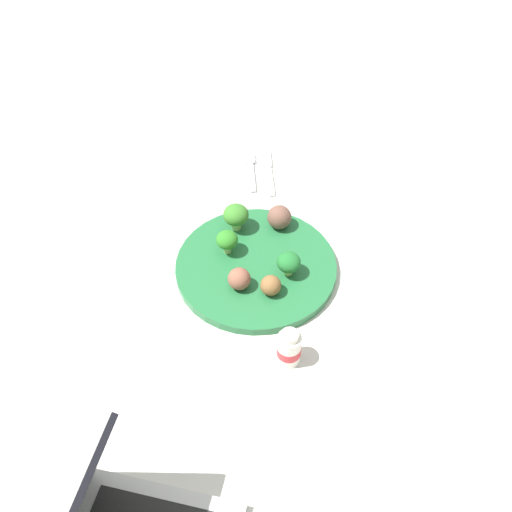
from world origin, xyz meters
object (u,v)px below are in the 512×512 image
(broccoli_floret_back_right, at_px, (227,240))
(fork, at_px, (251,169))
(broccoli_floret_center, at_px, (289,263))
(napkin, at_px, (260,174))
(plate, at_px, (256,267))
(meatball_front_right, at_px, (239,279))
(meatball_back_right, at_px, (271,285))
(yogurt_bottle, at_px, (289,348))
(knife, at_px, (268,170))
(broccoli_floret_front_right, at_px, (236,215))
(meatball_mid_left, at_px, (279,217))

(broccoli_floret_back_right, bearing_deg, fork, -7.22)
(broccoli_floret_center, relative_size, napkin, 0.26)
(broccoli_floret_back_right, bearing_deg, broccoli_floret_center, -113.77)
(broccoli_floret_back_right, bearing_deg, napkin, -11.93)
(plate, bearing_deg, broccoli_floret_back_right, 62.03)
(broccoli_floret_center, distance_m, napkin, 0.29)
(fork, bearing_deg, meatball_front_right, 179.10)
(broccoli_floret_center, distance_m, meatball_back_right, 0.05)
(broccoli_floret_back_right, xyz_separation_m, yogurt_bottle, (-0.21, -0.11, -0.02))
(meatball_back_right, bearing_deg, yogurt_bottle, -165.76)
(yogurt_bottle, bearing_deg, knife, 5.26)
(meatball_back_right, xyz_separation_m, yogurt_bottle, (-0.12, -0.03, -0.00))
(broccoli_floret_center, xyz_separation_m, broccoli_floret_back_right, (0.05, 0.11, 0.00))
(broccoli_floret_back_right, height_order, meatball_front_right, broccoli_floret_back_right)
(meatball_back_right, relative_size, fork, 0.29)
(plate, xyz_separation_m, broccoli_floret_center, (-0.02, -0.06, 0.04))
(fork, bearing_deg, broccoli_floret_back_right, 172.78)
(meatball_front_right, relative_size, yogurt_bottle, 0.58)
(broccoli_floret_center, relative_size, broccoli_floret_back_right, 0.98)
(broccoli_floret_center, bearing_deg, broccoli_floret_front_right, 41.61)
(napkin, relative_size, yogurt_bottle, 2.58)
(fork, bearing_deg, broccoli_floret_center, -165.13)
(meatball_mid_left, bearing_deg, yogurt_bottle, -176.32)
(meatball_front_right, bearing_deg, yogurt_bottle, -147.49)
(broccoli_floret_back_right, bearing_deg, meatball_mid_left, -52.81)
(plate, bearing_deg, meatball_front_right, 153.42)
(broccoli_floret_back_right, height_order, napkin, broccoli_floret_back_right)
(meatball_mid_left, relative_size, knife, 0.30)
(broccoli_floret_front_right, height_order, meatball_mid_left, broccoli_floret_front_right)
(plate, distance_m, meatball_front_right, 0.06)
(knife, xyz_separation_m, yogurt_bottle, (-0.45, -0.04, 0.02))
(plate, xyz_separation_m, meatball_front_right, (-0.05, 0.03, 0.03))
(napkin, bearing_deg, meatball_mid_left, -166.13)
(broccoli_floret_center, height_order, napkin, broccoli_floret_center)
(fork, bearing_deg, meatball_back_right, -171.85)
(plate, relative_size, napkin, 1.65)
(plate, height_order, meatball_front_right, meatball_front_right)
(meatball_front_right, bearing_deg, meatball_mid_left, -23.72)
(meatball_front_right, height_order, yogurt_bottle, yogurt_bottle)
(napkin, bearing_deg, broccoli_floret_front_right, 167.77)
(broccoli_floret_front_right, bearing_deg, yogurt_bottle, -160.27)
(knife, height_order, yogurt_bottle, yogurt_bottle)
(napkin, bearing_deg, plate, -179.58)
(broccoli_floret_front_right, height_order, meatball_front_right, broccoli_floret_front_right)
(broccoli_floret_front_right, height_order, meatball_back_right, broccoli_floret_front_right)
(broccoli_floret_back_right, bearing_deg, plate, -117.97)
(napkin, xyz_separation_m, fork, (0.01, 0.02, 0.00))
(plate, height_order, meatball_mid_left, meatball_mid_left)
(broccoli_floret_back_right, xyz_separation_m, meatball_back_right, (-0.09, -0.08, -0.01))
(broccoli_floret_center, distance_m, knife, 0.29)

